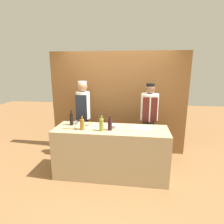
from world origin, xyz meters
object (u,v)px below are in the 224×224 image
bottle_oil (101,124)px  wooden_spoon (72,128)px  cutting_board (141,128)px  bottle_amber (82,124)px  bottle_wine (110,125)px  chef_right (149,120)px  sauce_bowl_purple (115,126)px  sauce_bowl_orange (79,122)px  bottle_soy (71,119)px  sauce_bowl_yellow (90,124)px  chef_left (83,116)px

bottle_oil → wooden_spoon: bearing=178.5°
cutting_board → bottle_amber: bearing=-170.5°
bottle_wine → chef_right: bearing=47.2°
sauce_bowl_purple → bottle_wine: size_ratio=0.52×
cutting_board → bottle_wine: bearing=-166.2°
cutting_board → bottle_wine: size_ratio=1.39×
sauce_bowl_orange → wooden_spoon: sauce_bowl_orange is taller
bottle_soy → bottle_wine: bearing=-14.3°
sauce_bowl_orange → bottle_amber: size_ratio=0.47×
sauce_bowl_yellow → wooden_spoon: (-0.27, -0.26, -0.01)m
bottle_amber → chef_left: 0.87m
sauce_bowl_yellow → bottle_oil: (0.28, -0.27, 0.09)m
bottle_amber → chef_left: bearing=104.7°
bottle_amber → sauce_bowl_purple: bearing=16.3°
bottle_amber → bottle_soy: size_ratio=0.86×
wooden_spoon → chef_left: size_ratio=0.16×
chef_right → wooden_spoon: bearing=-149.6°
sauce_bowl_orange → bottle_soy: 0.17m
sauce_bowl_yellow → chef_right: bearing=26.7°
cutting_board → bottle_oil: 0.73m
bottle_oil → bottle_wine: 0.15m
sauce_bowl_yellow → sauce_bowl_orange: (-0.26, 0.09, 0.00)m
cutting_board → bottle_soy: bearing=177.2°
bottle_wine → chef_right: (0.74, 0.80, -0.12)m
bottle_amber → wooden_spoon: bearing=-179.9°
bottle_oil → bottle_wine: bearing=20.9°
bottle_soy → chef_right: chef_right is taller
bottle_wine → sauce_bowl_purple: bearing=57.1°
sauce_bowl_orange → sauce_bowl_purple: bearing=-12.7°
chef_left → bottle_soy: bearing=-96.2°
sauce_bowl_orange → wooden_spoon: (-0.01, -0.34, -0.02)m
sauce_bowl_orange → bottle_wine: bearing=-24.1°
sauce_bowl_yellow → bottle_oil: bottle_oil is taller
sauce_bowl_yellow → sauce_bowl_purple: sauce_bowl_purple is taller
sauce_bowl_purple → bottle_wine: 0.17m
sauce_bowl_purple → bottle_wine: bearing=-122.9°
bottle_amber → bottle_soy: bearing=139.8°
bottle_amber → sauce_bowl_orange: bearing=117.3°
cutting_board → wooden_spoon: bearing=-172.0°
sauce_bowl_yellow → bottle_wine: bottle_wine is taller
bottle_amber → bottle_oil: bottle_oil is taller
sauce_bowl_yellow → wooden_spoon: bearing=-136.6°
sauce_bowl_orange → bottle_soy: size_ratio=0.40×
cutting_board → sauce_bowl_purple: bearing=-179.5°
wooden_spoon → bottle_wine: bearing=3.3°
chef_right → sauce_bowl_yellow: bearing=-153.3°
cutting_board → chef_left: size_ratio=0.21×
sauce_bowl_purple → bottle_oil: bottle_oil is taller
bottle_soy → sauce_bowl_yellow: bearing=2.4°
bottle_soy → chef_left: size_ratio=0.18×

